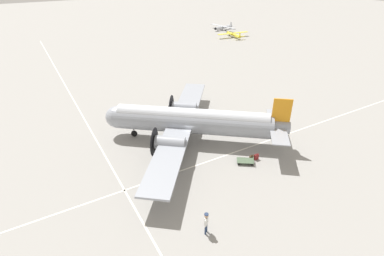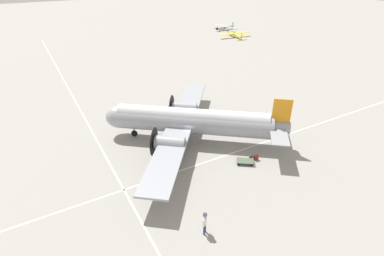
% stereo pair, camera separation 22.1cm
% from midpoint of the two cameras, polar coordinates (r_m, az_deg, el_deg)
% --- Properties ---
extents(ground_plane, '(300.00, 300.00, 0.00)m').
position_cam_midpoint_polar(ground_plane, '(33.15, -0.19, -2.42)').
color(ground_plane, gray).
extents(apron_line_eastwest, '(120.00, 0.16, 0.01)m').
position_cam_midpoint_polar(apron_line_eastwest, '(30.17, 3.80, -6.04)').
color(apron_line_eastwest, silver).
rests_on(apron_line_eastwest, ground_plane).
extents(apron_line_northsouth, '(0.16, 120.00, 0.01)m').
position_cam_midpoint_polar(apron_line_northsouth, '(30.44, -15.48, -6.84)').
color(apron_line_northsouth, silver).
rests_on(apron_line_northsouth, ground_plane).
extents(airliner_main, '(19.36, 20.32, 5.60)m').
position_cam_midpoint_polar(airliner_main, '(31.98, -0.88, 1.40)').
color(airliner_main, '#9399A3').
rests_on(airliner_main, ground_plane).
extents(crew_foreground, '(0.51, 0.45, 1.87)m').
position_cam_midpoint_polar(crew_foreground, '(22.34, 2.43, -17.30)').
color(crew_foreground, navy).
rests_on(crew_foreground, ground_plane).
extents(suitcase_near_door, '(0.48, 0.18, 0.65)m').
position_cam_midpoint_polar(suitcase_near_door, '(30.62, 11.95, -5.41)').
color(suitcase_near_door, maroon).
rests_on(suitcase_near_door, ground_plane).
extents(suitcase_upright_spare, '(0.50, 0.15, 0.50)m').
position_cam_midpoint_polar(suitcase_upright_spare, '(30.59, 11.08, -5.52)').
color(suitcase_upright_spare, '#47331E').
rests_on(suitcase_upright_spare, ground_plane).
extents(baggage_cart, '(1.91, 1.76, 0.56)m').
position_cam_midpoint_polar(baggage_cart, '(29.93, 9.93, -6.17)').
color(baggage_cart, '#4C6047').
rests_on(baggage_cart, ground_plane).
extents(light_aircraft_distant, '(8.94, 6.66, 1.76)m').
position_cam_midpoint_polar(light_aircraft_distant, '(82.20, 7.78, 17.26)').
color(light_aircraft_distant, yellow).
rests_on(light_aircraft_distant, ground_plane).
extents(light_aircraft_taxiing, '(6.99, 9.30, 1.82)m').
position_cam_midpoint_polar(light_aircraft_taxiing, '(91.30, 5.86, 18.56)').
color(light_aircraft_taxiing, '#B7BCC6').
rests_on(light_aircraft_taxiing, ground_plane).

